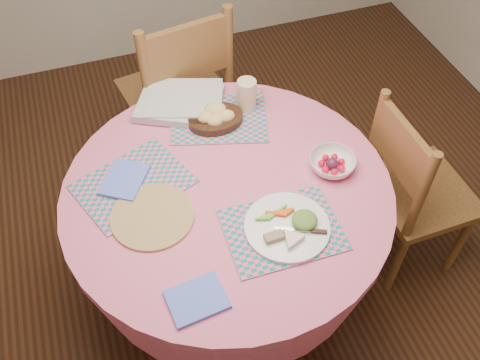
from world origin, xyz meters
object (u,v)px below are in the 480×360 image
object	(u,v)px
dinner_plate	(289,226)
latte_mug	(247,94)
dining_table	(228,220)
wicker_trivet	(152,216)
bread_bowl	(216,117)
chair_right	(412,189)
fruit_bowl	(332,164)
chair_back	(180,94)

from	to	relation	value
dinner_plate	latte_mug	size ratio (longest dim) A/B	2.19
dining_table	wicker_trivet	size ratio (longest dim) A/B	4.13
dining_table	bread_bowl	xyz separation A→B (m)	(0.06, 0.35, 0.23)
bread_bowl	latte_mug	world-z (taller)	latte_mug
dining_table	wicker_trivet	xyz separation A→B (m)	(-0.29, -0.04, 0.20)
dining_table	dinner_plate	bearing A→B (deg)	-59.43
dinner_plate	chair_right	bearing A→B (deg)	15.71
fruit_bowl	dining_table	bearing A→B (deg)	175.28
chair_back	dining_table	bearing A→B (deg)	79.34
dining_table	dinner_plate	distance (m)	0.36
fruit_bowl	chair_back	bearing A→B (deg)	114.78
chair_back	dinner_plate	xyz separation A→B (m)	(0.13, -1.07, 0.22)
wicker_trivet	bread_bowl	size ratio (longest dim) A/B	1.30
dining_table	fruit_bowl	xyz separation A→B (m)	(0.41, -0.03, 0.22)
bread_bowl	fruit_bowl	world-z (taller)	bread_bowl
dinner_plate	bread_bowl	world-z (taller)	bread_bowl
latte_mug	fruit_bowl	bearing A→B (deg)	-66.17
wicker_trivet	dinner_plate	xyz separation A→B (m)	(0.44, -0.21, 0.01)
chair_right	chair_back	distance (m)	1.19
chair_right	fruit_bowl	size ratio (longest dim) A/B	5.25
chair_right	latte_mug	xyz separation A→B (m)	(-0.61, 0.45, 0.34)
latte_mug	fruit_bowl	distance (m)	0.47
dining_table	bread_bowl	size ratio (longest dim) A/B	5.39
dining_table	chair_back	distance (m)	0.82
dining_table	wicker_trivet	world-z (taller)	wicker_trivet
chair_right	fruit_bowl	world-z (taller)	chair_right
bread_bowl	latte_mug	xyz separation A→B (m)	(0.15, 0.05, 0.04)
chair_back	wicker_trivet	xyz separation A→B (m)	(-0.31, -0.86, 0.21)
chair_right	wicker_trivet	xyz separation A→B (m)	(-1.12, 0.02, 0.27)
chair_back	wicker_trivet	bearing A→B (deg)	60.72
bread_bowl	fruit_bowl	xyz separation A→B (m)	(0.34, -0.38, -0.01)
chair_back	bread_bowl	distance (m)	0.53
latte_mug	bread_bowl	bearing A→B (deg)	-163.04
fruit_bowl	latte_mug	bearing A→B (deg)	113.83
dining_table	chair_back	world-z (taller)	chair_back
wicker_trivet	dinner_plate	world-z (taller)	dinner_plate
wicker_trivet	fruit_bowl	world-z (taller)	fruit_bowl
chair_right	dinner_plate	xyz separation A→B (m)	(-0.68, -0.19, 0.28)
chair_right	bread_bowl	bearing A→B (deg)	60.78
fruit_bowl	wicker_trivet	bearing A→B (deg)	-179.53
dining_table	dinner_plate	world-z (taller)	dinner_plate
chair_right	wicker_trivet	distance (m)	1.15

